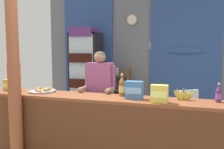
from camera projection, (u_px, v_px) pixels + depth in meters
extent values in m
plane|color=gray|center=(121.00, 140.00, 4.28)|extent=(7.50, 7.50, 0.00)
cube|color=slate|center=(142.00, 55.00, 5.83)|extent=(4.83, 0.12, 2.89)
cube|color=#2D4C89|center=(88.00, 46.00, 6.13)|extent=(1.27, 0.04, 2.45)
ellipsoid|color=#2D4C89|center=(88.00, 51.00, 6.13)|extent=(0.70, 0.10, 0.16)
cube|color=#2D4C89|center=(185.00, 45.00, 5.42)|extent=(1.52, 0.04, 2.45)
ellipsoid|color=#2D4C89|center=(185.00, 51.00, 5.42)|extent=(0.84, 0.10, 0.16)
cylinder|color=tan|center=(132.00, 20.00, 5.74)|extent=(0.25, 0.03, 0.25)
cylinder|color=white|center=(132.00, 20.00, 5.73)|extent=(0.21, 0.01, 0.21)
cube|color=beige|center=(154.00, 45.00, 5.64)|extent=(0.24, 0.02, 0.18)
cube|color=brown|center=(101.00, 98.00, 3.47)|extent=(3.34, 0.52, 0.04)
cube|color=brown|center=(94.00, 135.00, 3.29)|extent=(3.34, 0.04, 0.88)
cube|color=brown|center=(7.00, 119.00, 4.01)|extent=(0.08, 0.47, 0.88)
cylinder|color=#995133|center=(15.00, 112.00, 3.50)|extent=(0.18, 0.18, 1.39)
cylinder|color=#995133|center=(11.00, 12.00, 3.35)|extent=(0.17, 0.17, 1.39)
ellipsoid|color=#995133|center=(18.00, 64.00, 3.40)|extent=(0.06, 0.05, 0.08)
cube|color=black|center=(91.00, 74.00, 5.94)|extent=(0.65, 0.04, 1.95)
cube|color=black|center=(74.00, 75.00, 5.79)|extent=(0.04, 0.57, 1.95)
cube|color=black|center=(98.00, 76.00, 5.60)|extent=(0.04, 0.57, 1.95)
cube|color=black|center=(86.00, 34.00, 5.59)|extent=(0.65, 0.57, 0.04)
cube|color=black|center=(87.00, 115.00, 5.79)|extent=(0.65, 0.57, 0.08)
cube|color=silver|center=(81.00, 74.00, 5.43)|extent=(0.59, 0.02, 1.79)
cylinder|color=#B7B7BC|center=(92.00, 77.00, 5.32)|extent=(0.02, 0.02, 0.40)
cube|color=silver|center=(86.00, 86.00, 5.72)|extent=(0.57, 0.49, 0.02)
cube|color=black|center=(84.00, 82.00, 5.60)|extent=(0.53, 0.45, 0.20)
cube|color=silver|center=(86.00, 62.00, 5.66)|extent=(0.57, 0.49, 0.02)
cube|color=black|center=(84.00, 58.00, 5.54)|extent=(0.53, 0.45, 0.20)
cube|color=silver|center=(86.00, 37.00, 5.60)|extent=(0.57, 0.49, 0.02)
cube|color=#56286B|center=(84.00, 32.00, 5.48)|extent=(0.53, 0.45, 0.20)
cube|color=brown|center=(111.00, 92.00, 5.83)|extent=(0.04, 0.28, 1.15)
cube|color=brown|center=(129.00, 93.00, 5.69)|extent=(0.04, 0.28, 1.15)
cube|color=brown|center=(120.00, 75.00, 5.72)|extent=(0.44, 0.28, 0.02)
cylinder|color=silver|center=(117.00, 71.00, 5.73)|extent=(0.06, 0.06, 0.16)
cylinder|color=brown|center=(123.00, 72.00, 5.69)|extent=(0.06, 0.06, 0.10)
cube|color=brown|center=(120.00, 90.00, 5.75)|extent=(0.44, 0.28, 0.02)
cylinder|color=#56286B|center=(117.00, 86.00, 5.76)|extent=(0.06, 0.06, 0.13)
cylinder|color=brown|center=(123.00, 86.00, 5.72)|extent=(0.06, 0.06, 0.15)
cube|color=brown|center=(120.00, 104.00, 5.79)|extent=(0.44, 0.28, 0.02)
cylinder|color=#75C64C|center=(117.00, 101.00, 5.80)|extent=(0.06, 0.06, 0.14)
cylinder|color=orange|center=(122.00, 101.00, 5.76)|extent=(0.05, 0.05, 0.15)
cube|color=silver|center=(181.00, 111.00, 4.59)|extent=(0.62, 0.62, 0.04)
cube|color=silver|center=(188.00, 101.00, 4.38)|extent=(0.36, 0.28, 0.40)
cylinder|color=silver|center=(183.00, 118.00, 4.85)|extent=(0.04, 0.04, 0.44)
cylinder|color=silver|center=(166.00, 120.00, 4.72)|extent=(0.04, 0.04, 0.44)
cylinder|color=silver|center=(195.00, 124.00, 4.49)|extent=(0.04, 0.04, 0.44)
cylinder|color=silver|center=(178.00, 126.00, 4.37)|extent=(0.04, 0.04, 0.44)
cube|color=silver|center=(190.00, 103.00, 4.64)|extent=(0.27, 0.34, 0.03)
cube|color=silver|center=(172.00, 105.00, 4.51)|extent=(0.27, 0.34, 0.03)
cylinder|color=#28282D|center=(95.00, 120.00, 4.07)|extent=(0.11, 0.11, 0.82)
cylinder|color=#28282D|center=(105.00, 121.00, 4.02)|extent=(0.11, 0.11, 0.82)
cube|color=#934C7F|center=(100.00, 80.00, 3.97)|extent=(0.41, 0.20, 0.55)
sphere|color=#997051|center=(100.00, 57.00, 3.93)|extent=(0.19, 0.19, 0.19)
ellipsoid|color=#4C4742|center=(100.00, 55.00, 3.94)|extent=(0.18, 0.18, 0.10)
cylinder|color=#934C7F|center=(87.00, 76.00, 4.03)|extent=(0.08, 0.08, 0.37)
cylinder|color=#997051|center=(84.00, 89.00, 3.91)|extent=(0.07, 0.26, 0.07)
sphere|color=#997051|center=(80.00, 90.00, 3.79)|extent=(0.08, 0.08, 0.08)
cylinder|color=#934C7F|center=(113.00, 77.00, 3.90)|extent=(0.08, 0.08, 0.37)
cylinder|color=#997051|center=(110.00, 90.00, 3.78)|extent=(0.07, 0.26, 0.07)
sphere|color=#997051|center=(107.00, 91.00, 3.65)|extent=(0.08, 0.08, 0.08)
cylinder|color=brown|center=(122.00, 89.00, 3.49)|extent=(0.09, 0.09, 0.20)
cone|color=brown|center=(122.00, 79.00, 3.48)|extent=(0.09, 0.09, 0.09)
cylinder|color=#E5CC4C|center=(122.00, 75.00, 3.47)|extent=(0.04, 0.04, 0.03)
cylinder|color=#E5D166|center=(122.00, 89.00, 3.49)|extent=(0.09, 0.09, 0.09)
cylinder|color=#56286B|center=(218.00, 96.00, 3.09)|extent=(0.07, 0.07, 0.15)
cone|color=#56286B|center=(219.00, 88.00, 3.08)|extent=(0.07, 0.07, 0.07)
cylinder|color=silver|center=(219.00, 84.00, 3.07)|extent=(0.03, 0.03, 0.02)
cylinder|color=purple|center=(218.00, 96.00, 3.09)|extent=(0.07, 0.07, 0.07)
cube|color=gold|center=(11.00, 85.00, 3.96)|extent=(0.19, 0.14, 0.18)
cube|color=#FFE26D|center=(7.00, 86.00, 3.89)|extent=(0.17, 0.00, 0.06)
cube|color=#EAD14C|center=(159.00, 94.00, 3.06)|extent=(0.21, 0.12, 0.22)
cube|color=#FFFF8C|center=(159.00, 95.00, 3.01)|extent=(0.19, 0.00, 0.08)
cube|color=#3D75B7|center=(134.00, 90.00, 3.30)|extent=(0.23, 0.13, 0.24)
cube|color=#7CB5F7|center=(133.00, 91.00, 3.23)|extent=(0.21, 0.00, 0.08)
cylinder|color=#BCBCC1|center=(42.00, 91.00, 3.83)|extent=(0.41, 0.41, 0.02)
torus|color=#BCBCC1|center=(42.00, 91.00, 3.83)|extent=(0.43, 0.43, 0.02)
ellipsoid|color=tan|center=(46.00, 89.00, 3.82)|extent=(0.10, 0.06, 0.05)
ellipsoid|color=#B2753D|center=(49.00, 88.00, 3.92)|extent=(0.09, 0.08, 0.05)
ellipsoid|color=#A36638|center=(39.00, 88.00, 3.93)|extent=(0.09, 0.07, 0.04)
ellipsoid|color=#A36638|center=(38.00, 90.00, 3.80)|extent=(0.11, 0.08, 0.04)
ellipsoid|color=#C68947|center=(39.00, 91.00, 3.71)|extent=(0.08, 0.09, 0.05)
ellipsoid|color=#CCC14C|center=(176.00, 95.00, 3.25)|extent=(0.10, 0.04, 0.14)
ellipsoid|color=#CCC14C|center=(179.00, 95.00, 3.24)|extent=(0.08, 0.03, 0.15)
ellipsoid|color=#CCC14C|center=(181.00, 96.00, 3.22)|extent=(0.06, 0.04, 0.14)
ellipsoid|color=#CCC14C|center=(183.00, 95.00, 3.23)|extent=(0.04, 0.04, 0.14)
ellipsoid|color=#CCC14C|center=(186.00, 96.00, 3.22)|extent=(0.06, 0.04, 0.12)
ellipsoid|color=#CCC14C|center=(188.00, 96.00, 3.21)|extent=(0.07, 0.04, 0.14)
ellipsoid|color=#CCC14C|center=(190.00, 96.00, 3.21)|extent=(0.10, 0.04, 0.12)
cylinder|color=olive|center=(183.00, 90.00, 3.21)|extent=(0.02, 0.02, 0.05)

